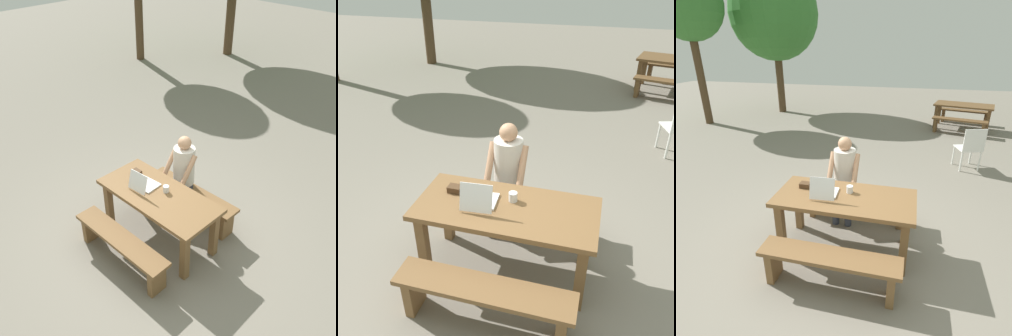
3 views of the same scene
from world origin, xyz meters
The scene contains 8 objects.
ground_plane centered at (0.00, 0.00, 0.00)m, with size 30.00×30.00×0.00m, color gray.
picnic_table_front centered at (0.00, 0.00, 0.63)m, with size 1.65×0.76×0.75m.
bench_near centered at (0.00, -0.67, 0.32)m, with size 1.48×0.30×0.44m.
bench_far centered at (0.00, 0.67, 0.32)m, with size 1.48×0.30×0.44m.
laptop centered at (-0.24, -0.04, 0.82)m, with size 0.31×0.35×0.27m.
small_pouch centered at (-0.54, 0.10, 0.79)m, with size 0.13×0.10×0.06m.
coffee_mug centered at (0.04, 0.10, 0.80)m, with size 0.08×0.08×0.09m.
person_seated centered at (-0.16, 0.63, 0.74)m, with size 0.41×0.41×1.27m.
Camera 1 is at (2.85, -2.73, 3.83)m, focal length 41.35 mm.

